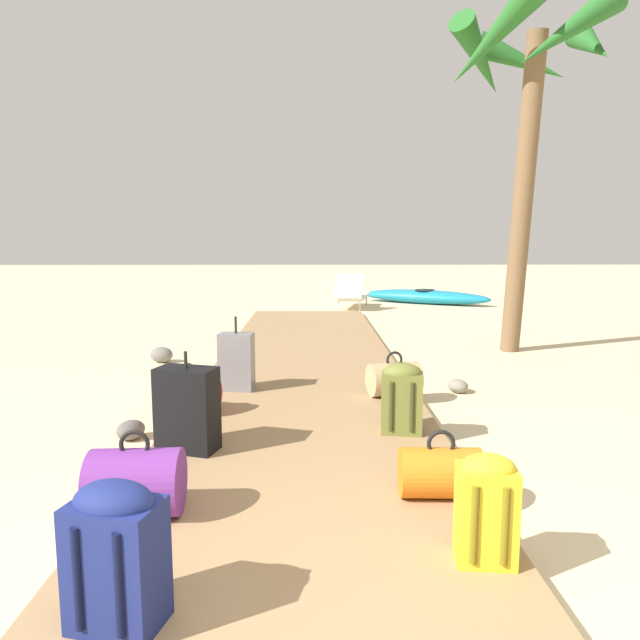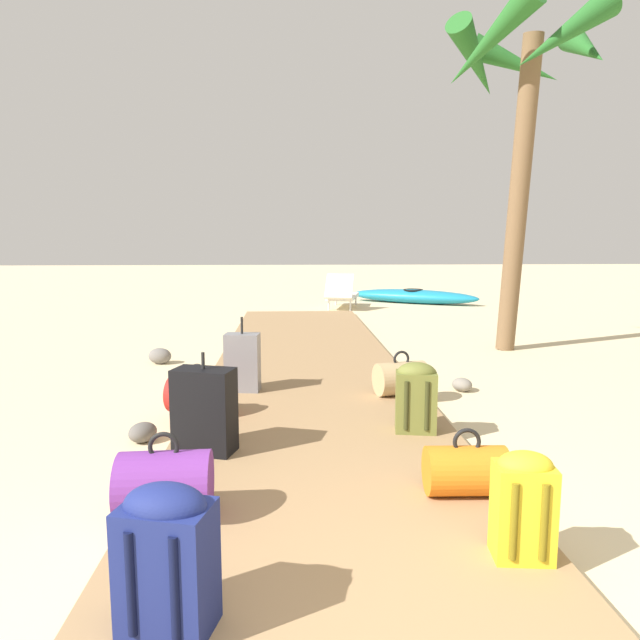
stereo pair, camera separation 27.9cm
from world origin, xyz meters
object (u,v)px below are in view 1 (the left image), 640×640
Objects in this scene: suitcase_grey at (236,362)px; palm_tree_far_right at (529,83)px; backpack_yellow at (486,506)px; duffel_bag_purple at (136,482)px; duffel_bag_red at (188,393)px; kayak at (425,297)px; backpack_navy at (116,551)px; lounge_chair at (352,294)px; duffel_bag_tan at (394,379)px; suitcase_black at (187,409)px; duffel_bag_orange at (440,472)px; backpack_olive at (402,396)px.

suitcase_grey is 5.18m from palm_tree_far_right.
backpack_yellow is 6.40m from palm_tree_far_right.
duffel_bag_red is (-0.12, 1.89, -0.02)m from duffel_bag_purple.
duffel_bag_purple reaches higher than duffel_bag_red.
duffel_bag_red is 0.18× the size of kayak.
palm_tree_far_right is at bearing 30.75° from suitcase_grey.
duffel_bag_purple is at bearing -128.37° from palm_tree_far_right.
backpack_navy is at bearing -106.38° from kayak.
suitcase_grey is 0.45× the size of lounge_chair.
duffel_bag_tan is 3.63m from backpack_navy.
backpack_yellow is 0.92× the size of duffel_bag_red.
duffel_bag_tan is 2.19m from suitcase_black.
duffel_bag_tan is 1.55m from suitcase_grey.
duffel_bag_tan is at bearing 40.61° from suitcase_black.
lounge_chair is (1.65, 7.41, -0.04)m from suitcase_grey.
duffel_bag_purple is 0.93m from backpack_navy.
kayak is (-0.03, 6.29, -3.36)m from palm_tree_far_right.
backpack_yellow is 2.21m from suitcase_black.
duffel_bag_orange is at bearing 36.58° from backpack_navy.
suitcase_black is at bearing 93.98° from backpack_navy.
backpack_olive is (1.57, 0.36, -0.01)m from suitcase_black.
backpack_yellow is 0.11× the size of palm_tree_far_right.
backpack_olive is (-0.05, 1.12, 0.14)m from duffel_bag_orange.
backpack_yellow is 1.09× the size of duffel_bag_orange.
duffel_bag_red is 0.12× the size of palm_tree_far_right.
backpack_navy is at bearing -122.83° from backpack_olive.
suitcase_grey is (0.00, 3.51, -0.02)m from backpack_navy.
kayak is at bearing 67.24° from duffel_bag_red.
backpack_olive is at bearing 57.17° from backpack_navy.
duffel_bag_purple is 0.11× the size of palm_tree_far_right.
suitcase_grey is (0.20, 2.61, 0.10)m from duffel_bag_purple.
suitcase_black is 10.67m from kayak.
duffel_bag_purple is at bearing -94.18° from suitcase_black.
duffel_bag_purple reaches higher than kayak.
suitcase_grey is (-1.54, 3.09, 0.01)m from backpack_yellow.
backpack_olive is 9.89m from kayak.
backpack_olive is 8.70m from lounge_chair.
duffel_bag_purple is 0.16× the size of kayak.
backpack_yellow is at bearing -90.59° from lounge_chair.
suitcase_grey is (0.13, 1.64, -0.01)m from suitcase_black.
duffel_bag_tan is at bearing 90.29° from backpack_yellow.
suitcase_grey is at bearing 138.11° from backpack_olive.
backpack_olive is (-0.09, -1.06, 0.13)m from duffel_bag_tan.
kayak is (3.50, 11.90, -0.21)m from backpack_navy.
lounge_chair is at bearing 81.41° from backpack_navy.
duffel_bag_orange is 1.79m from suitcase_black.
duffel_bag_red is at bearing -143.79° from palm_tree_far_right.
duffel_bag_red is 2.47m from duffel_bag_orange.
suitcase_black reaches higher than duffel_bag_orange.
kayak is (2.01, 10.79, -0.05)m from duffel_bag_orange.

